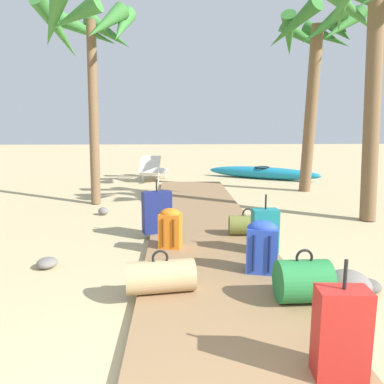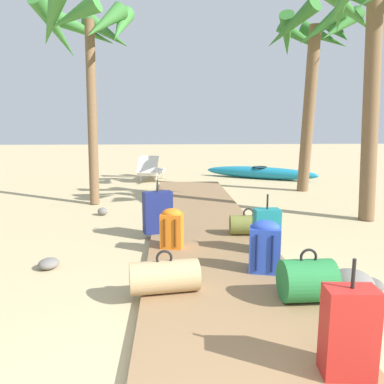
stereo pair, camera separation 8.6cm
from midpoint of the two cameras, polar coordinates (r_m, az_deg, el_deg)
The scene contains 19 objects.
ground_plane at distance 5.28m, azimuth 3.10°, elevation -8.66°, with size 60.00×60.00×0.00m, color tan.
boardwalk at distance 6.19m, azimuth 2.21°, elevation -5.43°, with size 1.69×9.72×0.08m, color olive.
suitcase_red at distance 2.75m, azimuth 22.63°, elevation -19.23°, with size 0.34×0.22×0.80m.
duffel_bag_olive at distance 5.69m, azimuth 8.87°, elevation -4.97°, with size 0.56×0.32×0.40m.
suitcase_navy at distance 5.71m, azimuth -4.94°, elevation -3.07°, with size 0.47×0.32×0.82m.
backpack_orange at distance 5.02m, azimuth -2.85°, elevation -5.34°, with size 0.32×0.29×0.53m.
backpack_blue at distance 4.25m, azimuth 11.20°, elevation -7.96°, with size 0.38×0.30×0.59m.
duffel_bag_tan at distance 3.76m, azimuth -4.17°, elevation -12.70°, with size 0.71×0.41×0.43m.
suitcase_teal at distance 4.92m, azimuth 11.53°, elevation -5.80°, with size 0.33×0.21×0.76m.
duffel_bag_green at distance 3.71m, azimuth 17.22°, elevation -12.81°, with size 0.48×0.40×0.51m.
palm_tree_near_left at distance 8.70m, azimuth -15.39°, elevation 21.80°, with size 2.09×2.11×4.30m.
palm_tree_far_right at distance 10.13m, azimuth 18.52°, elevation 19.88°, with size 2.34×2.24×4.45m.
palm_tree_near_right at distance 7.68m, azimuth 26.62°, elevation 22.35°, with size 2.01×2.10×4.41m.
lounge_chair at distance 11.81m, azimuth -5.70°, elevation 3.37°, with size 0.85×1.61×0.80m.
kayak at distance 12.32m, azimuth 10.83°, elevation 2.90°, with size 3.46×2.30×0.39m.
rock_right_far at distance 4.37m, azimuth 25.73°, elevation -12.76°, with size 0.27×0.25×0.14m, color #5B5651.
rock_right_mid at distance 4.06m, azimuth 23.17°, elevation -13.03°, with size 0.41×0.45×0.31m, color slate.
rock_left_near at distance 4.89m, azimuth -20.74°, elevation -10.07°, with size 0.24×0.26×0.13m, color slate.
rock_left_mid at distance 7.38m, azimuth -13.06°, elevation -2.86°, with size 0.19×0.17×0.15m, color slate.
Camera 1 is at (-0.47, -1.09, 1.69)m, focal length 34.99 mm.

